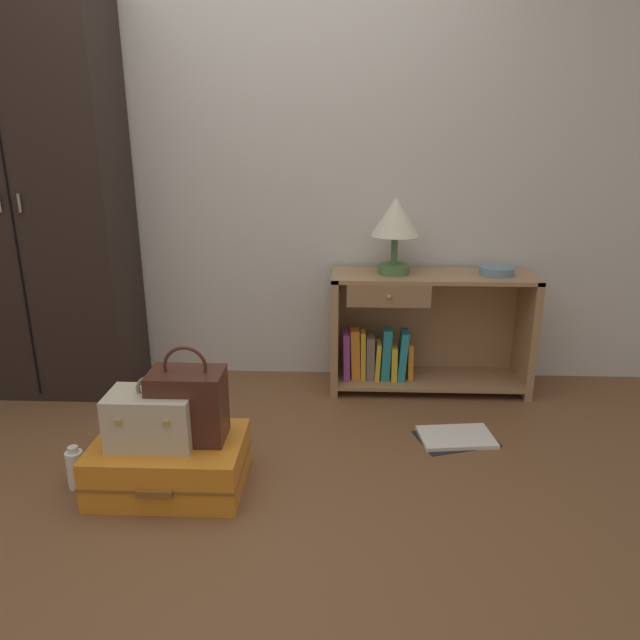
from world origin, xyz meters
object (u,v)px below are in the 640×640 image
object	(u,v)px
handbag	(188,404)
open_book_on_floor	(456,437)
bookshelf	(419,332)
bowl	(496,271)
wardrobe	(34,198)
table_lamp	(395,222)
train_case	(152,418)
bottle	(76,468)
suitcase_large	(170,463)

from	to	relation	value
handbag	open_book_on_floor	distance (m)	1.29
handbag	bookshelf	bearing A→B (deg)	44.45
bowl	open_book_on_floor	size ratio (longest dim) A/B	0.45
wardrobe	handbag	world-z (taller)	wardrobe
wardrobe	table_lamp	distance (m)	1.91
bookshelf	train_case	distance (m)	1.59
wardrobe	bottle	distance (m)	1.52
wardrobe	train_case	bearing A→B (deg)	-48.77
bowl	table_lamp	bearing A→B (deg)	179.42
handbag	open_book_on_floor	size ratio (longest dim) A/B	0.97
bowl	bottle	xyz separation A→B (m)	(-1.91, -1.06, -0.61)
bowl	open_book_on_floor	distance (m)	0.95
table_lamp	bottle	xyz separation A→B (m)	(-1.36, -1.06, -0.86)
table_lamp	open_book_on_floor	bearing A→B (deg)	-65.16
train_case	handbag	xyz separation A→B (m)	(0.14, 0.04, 0.04)
wardrobe	open_book_on_floor	distance (m)	2.49
table_lamp	handbag	distance (m)	1.47
open_book_on_floor	bottle	bearing A→B (deg)	-164.27
wardrobe	bookshelf	size ratio (longest dim) A/B	1.95
bookshelf	handbag	world-z (taller)	bookshelf
bowl	train_case	bearing A→B (deg)	-146.23
handbag	bottle	size ratio (longest dim) A/B	2.16
table_lamp	handbag	bearing A→B (deg)	-131.21
wardrobe	bowl	xyz separation A→B (m)	(2.46, 0.04, -0.38)
bowl	handbag	distance (m)	1.79
bookshelf	bowl	bearing A→B (deg)	-2.35
bookshelf	bottle	bearing A→B (deg)	-144.74
train_case	bottle	xyz separation A→B (m)	(-0.34, -0.00, -0.24)
bookshelf	bottle	world-z (taller)	bookshelf
wardrobe	table_lamp	size ratio (longest dim) A/B	5.23
wardrobe	handbag	xyz separation A→B (m)	(1.02, -0.96, -0.71)
wardrobe	handbag	size ratio (longest dim) A/B	5.35
suitcase_large	handbag	size ratio (longest dim) A/B	1.53
bookshelf	table_lamp	distance (m)	0.64
wardrobe	bottle	bearing A→B (deg)	-61.64
bowl	train_case	world-z (taller)	bowl
wardrobe	table_lamp	world-z (taller)	wardrobe
bookshelf	table_lamp	bearing A→B (deg)	-176.15
wardrobe	bowl	world-z (taller)	wardrobe
suitcase_large	open_book_on_floor	distance (m)	1.33
wardrobe	suitcase_large	size ratio (longest dim) A/B	3.50
train_case	open_book_on_floor	distance (m)	1.42
handbag	suitcase_large	bearing A→B (deg)	-162.19
open_book_on_floor	wardrobe	bearing A→B (deg)	165.87
bookshelf	open_book_on_floor	xyz separation A→B (m)	(0.12, -0.61, -0.32)
bottle	open_book_on_floor	world-z (taller)	bottle
wardrobe	bookshelf	distance (m)	2.20
table_lamp	train_case	xyz separation A→B (m)	(-1.03, -1.06, -0.63)
bookshelf	suitcase_large	xyz separation A→B (m)	(-1.13, -1.05, -0.22)
table_lamp	suitcase_large	xyz separation A→B (m)	(-0.97, -1.04, -0.84)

